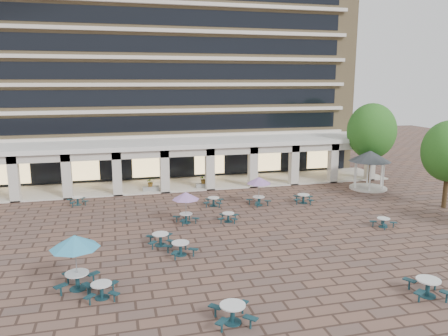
{
  "coord_description": "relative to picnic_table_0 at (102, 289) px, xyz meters",
  "views": [
    {
      "loc": [
        -6.4,
        -26.66,
        10.09
      ],
      "look_at": [
        1.1,
        3.0,
        3.95
      ],
      "focal_mm": 35.0,
      "sensor_mm": 36.0,
      "label": 1
    }
  ],
  "objects": [
    {
      "name": "picnic_table_13",
      "position": [
        16.04,
        12.74,
        0.01
      ],
      "size": [
        2.05,
        2.05,
        0.76
      ],
      "rotation": [
        0.0,
        0.0,
        -0.38
      ],
      "color": "#163943",
      "rests_on": "ground"
    },
    {
      "name": "picnic_table_0",
      "position": [
        0.0,
        0.0,
        0.0
      ],
      "size": [
        1.71,
        1.71,
        0.74
      ],
      "rotation": [
        0.0,
        0.0,
        0.04
      ],
      "color": "#163943",
      "rests_on": "ground"
    },
    {
      "name": "picnic_table_11",
      "position": [
        12.21,
        13.06,
        1.57
      ],
      "size": [
        2.05,
        2.05,
        2.36
      ],
      "rotation": [
        0.0,
        0.0,
        0.31
      ],
      "color": "#163943",
      "rests_on": "ground"
    },
    {
      "name": "picnic_table_12",
      "position": [
        -2.27,
        16.82,
        -0.04
      ],
      "size": [
        1.77,
        1.77,
        0.68
      ],
      "rotation": [
        0.0,
        0.0,
        0.27
      ],
      "color": "#163943",
      "rests_on": "ground"
    },
    {
      "name": "planter_right",
      "position": [
        8.93,
        19.72,
        0.15
      ],
      "size": [
        1.5,
        0.94,
        1.36
      ],
      "color": "gray",
      "rests_on": "ground"
    },
    {
      "name": "planter_left",
      "position": [
        3.97,
        19.72,
        0.13
      ],
      "size": [
        1.5,
        0.77,
        1.34
      ],
      "color": "gray",
      "rests_on": "ground"
    },
    {
      "name": "apartment_building",
      "position": [
        7.34,
        32.28,
        12.16
      ],
      "size": [
        40.0,
        15.5,
        25.2
      ],
      "color": "#9C8358",
      "rests_on": "ground"
    },
    {
      "name": "picnic_table_5",
      "position": [
        4.39,
        4.26,
        0.03
      ],
      "size": [
        2.02,
        2.02,
        0.78
      ],
      "rotation": [
        0.0,
        0.0,
        0.24
      ],
      "color": "#163943",
      "rests_on": "ground"
    },
    {
      "name": "ground",
      "position": [
        7.34,
        6.82,
        -0.44
      ],
      "size": [
        120.0,
        120.0,
        0.0
      ],
      "primitive_type": "plane",
      "color": "brown",
      "rests_on": "ground"
    },
    {
      "name": "picnic_table_1",
      "position": [
        5.42,
        -3.58,
        0.06
      ],
      "size": [
        1.89,
        1.89,
        0.84
      ],
      "rotation": [
        0.0,
        0.0,
        -0.02
      ],
      "color": "#163943",
      "rests_on": "ground"
    },
    {
      "name": "picnic_table_8",
      "position": [
        3.41,
        6.07,
        0.02
      ],
      "size": [
        1.76,
        1.76,
        0.77
      ],
      "rotation": [
        0.0,
        0.0,
        0.03
      ],
      "color": "#163943",
      "rests_on": "ground"
    },
    {
      "name": "gazebo",
      "position": [
        24.07,
        15.82,
        2.29
      ],
      "size": [
        3.9,
        3.9,
        3.63
      ],
      "rotation": [
        0.0,
        0.0,
        0.03
      ],
      "color": "beige",
      "rests_on": "ground"
    },
    {
      "name": "retail_arcade",
      "position": [
        7.34,
        21.61,
        2.56
      ],
      "size": [
        42.0,
        6.6,
        4.4
      ],
      "color": "white",
      "rests_on": "ground"
    },
    {
      "name": "picnic_table_9",
      "position": [
        8.55,
        13.78,
        -0.02
      ],
      "size": [
        1.91,
        1.91,
        0.71
      ],
      "rotation": [
        0.0,
        0.0,
        -0.34
      ],
      "color": "#163943",
      "rests_on": "ground"
    },
    {
      "name": "picnic_table_10",
      "position": [
        8.68,
        9.53,
        -0.05
      ],
      "size": [
        1.77,
        1.77,
        0.66
      ],
      "rotation": [
        0.0,
        0.0,
        -0.34
      ],
      "color": "#163943",
      "rests_on": "ground"
    },
    {
      "name": "picnic_table_7",
      "position": [
        18.92,
        5.71,
        -0.05
      ],
      "size": [
        1.77,
        1.77,
        0.66
      ],
      "rotation": [
        0.0,
        0.0,
        0.35
      ],
      "color": "#163943",
      "rests_on": "ground"
    },
    {
      "name": "picnic_table_4",
      "position": [
        -1.17,
        1.22,
        1.92
      ],
      "size": [
        2.4,
        2.4,
        2.78
      ],
      "rotation": [
        0.0,
        0.0,
        -0.17
      ],
      "color": "#163943",
      "rests_on": "ground"
    },
    {
      "name": "picnic_table_2",
      "position": [
        15.05,
        -3.6,
        0.07
      ],
      "size": [
        2.25,
        2.25,
        0.85
      ],
      "rotation": [
        0.0,
        0.0,
        -0.3
      ],
      "color": "#163943",
      "rests_on": "ground"
    },
    {
      "name": "picnic_table_6",
      "position": [
        5.67,
        10.02,
        1.49
      ],
      "size": [
        1.97,
        1.97,
        2.27
      ],
      "rotation": [
        0.0,
        0.0,
        0.29
      ],
      "color": "#163943",
      "rests_on": "ground"
    },
    {
      "name": "tree_east_c",
      "position": [
        25.59,
        18.17,
        4.75
      ],
      "size": [
        4.77,
        4.77,
        7.95
      ],
      "color": "#46331C",
      "rests_on": "ground"
    }
  ]
}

